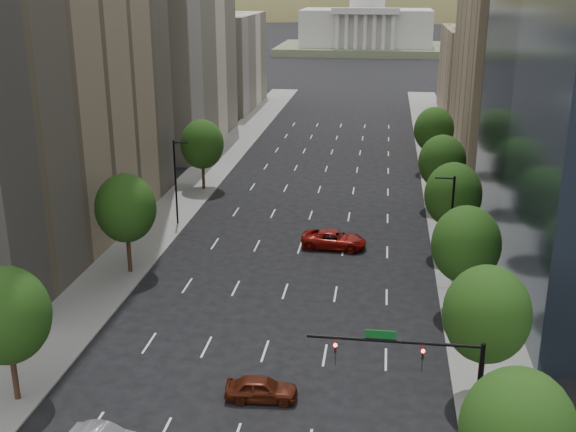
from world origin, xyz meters
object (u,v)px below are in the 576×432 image
at_px(car_red_far, 334,239).
at_px(traffic_signal, 432,372).
at_px(car_maroon, 261,389).
at_px(capitol, 366,27).

bearing_deg(car_red_far, traffic_signal, -163.69).
relative_size(traffic_signal, car_red_far, 1.48).
bearing_deg(car_maroon, car_red_far, -9.02).
distance_m(capitol, car_red_far, 189.38).
height_order(capitol, car_red_far, capitol).
bearing_deg(car_maroon, capitol, -3.50).
height_order(traffic_signal, car_red_far, traffic_signal).
bearing_deg(capitol, car_maroon, -89.79).
xyz_separation_m(traffic_signal, car_maroon, (-9.75, 4.12, -4.42)).
bearing_deg(capitol, car_red_far, -89.02).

